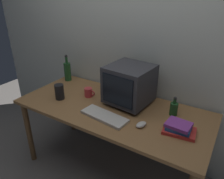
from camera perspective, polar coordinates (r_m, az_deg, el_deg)
The scene contains 11 objects.
ground_plane at distance 2.47m, azimuth 0.00°, elevation -20.01°, with size 6.00×6.00×0.00m, color slate.
back_wall at distance 2.20m, azimuth 6.44°, elevation 11.81°, with size 4.00×0.08×2.50m, color beige.
desk at distance 2.05m, azimuth 0.00°, elevation -6.64°, with size 1.78×0.80×0.76m.
crt_monitor at distance 1.99m, azimuth 4.57°, elevation 1.32°, with size 0.41×0.42×0.37m.
keyboard at distance 1.85m, azimuth -2.04°, elevation -7.01°, with size 0.42×0.15×0.02m, color beige.
computer_mouse at distance 1.75m, azimuth 7.68°, elevation -9.11°, with size 0.06×0.10×0.04m, color beige.
bottle_tall at distance 2.58m, azimuth -11.61°, elevation 4.83°, with size 0.08×0.08×0.31m.
bottle_short at distance 1.94m, azimuth 15.93°, elevation -4.74°, with size 0.07×0.07×0.17m.
book_stack at distance 1.74m, azimuth 17.17°, elevation -9.67°, with size 0.26×0.20×0.08m.
mug at distance 2.18m, azimuth -6.17°, elevation -0.74°, with size 0.12×0.08×0.09m.
metal_canister at distance 2.18m, azimuth -13.63°, elevation -0.58°, with size 0.09×0.09×0.15m, color black.
Camera 1 is at (0.91, -1.47, 1.77)m, focal length 34.82 mm.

